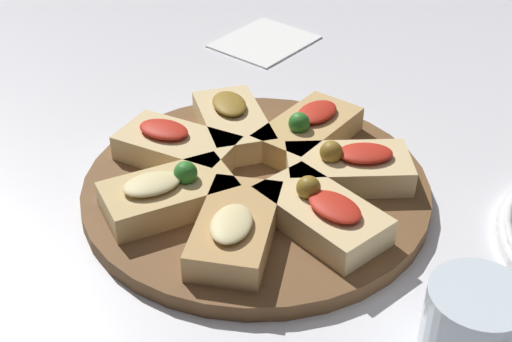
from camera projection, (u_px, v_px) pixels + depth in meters
ground_plane at (256, 195)px, 0.71m from camera, size 3.00×3.00×0.00m
serving_board at (256, 189)px, 0.70m from camera, size 0.34×0.34×0.02m
focaccia_slice_0 at (233, 123)px, 0.76m from camera, size 0.09×0.13×0.04m
focaccia_slice_1 at (176, 146)px, 0.72m from camera, size 0.12×0.13×0.04m
focaccia_slice_2 at (168, 194)px, 0.66m from camera, size 0.12×0.07×0.04m
focaccia_slice_3 at (235, 229)px, 0.62m from camera, size 0.13×0.13×0.04m
focaccia_slice_4 at (322, 213)px, 0.63m from camera, size 0.08×0.13×0.04m
focaccia_slice_5 at (349, 167)px, 0.69m from camera, size 0.14×0.11×0.04m
focaccia_slice_6 at (308, 130)px, 0.75m from camera, size 0.13×0.10×0.04m
water_glass at (471, 333)px, 0.51m from camera, size 0.07×0.07×0.08m
napkin_stack at (265, 41)px, 1.00m from camera, size 0.16×0.15×0.00m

